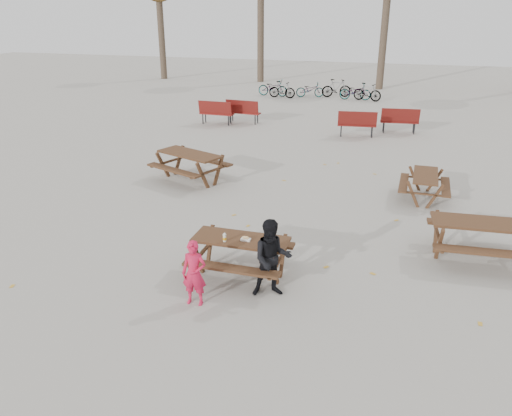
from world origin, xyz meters
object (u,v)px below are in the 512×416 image
(food_tray, at_px, (246,240))
(child, at_px, (194,273))
(picnic_table_east, at_px, (480,241))
(soda_bottle, at_px, (225,238))
(main_picnic_table, at_px, (241,247))
(picnic_table_far, at_px, (424,187))
(adult, at_px, (272,258))
(picnic_table_north, at_px, (190,167))

(food_tray, distance_m, child, 1.27)
(child, distance_m, picnic_table_east, 5.82)
(child, bearing_deg, soda_bottle, 73.43)
(main_picnic_table, height_order, child, child)
(soda_bottle, distance_m, child, 1.02)
(picnic_table_east, xyz_separation_m, picnic_table_far, (-1.02, 3.29, -0.07))
(picnic_table_far, bearing_deg, adult, 156.82)
(picnic_table_far, bearing_deg, child, 150.62)
(child, xyz_separation_m, picnic_table_north, (-2.73, 6.05, -0.17))
(main_picnic_table, height_order, picnic_table_far, main_picnic_table)
(picnic_table_east, bearing_deg, adult, -149.62)
(soda_bottle, distance_m, picnic_table_far, 6.61)
(picnic_table_far, bearing_deg, soda_bottle, 147.86)
(adult, bearing_deg, picnic_table_north, 104.41)
(soda_bottle, height_order, child, child)
(child, xyz_separation_m, picnic_table_east, (4.88, 3.16, -0.17))
(food_tray, xyz_separation_m, picnic_table_north, (-3.29, 4.93, -0.37))
(main_picnic_table, relative_size, picnic_table_east, 0.93)
(main_picnic_table, distance_m, adult, 0.92)
(food_tray, distance_m, picnic_table_east, 4.79)
(soda_bottle, height_order, picnic_table_north, soda_bottle)
(food_tray, bearing_deg, picnic_table_north, 123.73)
(food_tray, bearing_deg, picnic_table_east, 25.34)
(soda_bottle, height_order, picnic_table_far, soda_bottle)
(main_picnic_table, distance_m, picnic_table_north, 5.82)
(food_tray, xyz_separation_m, picnic_table_far, (3.29, 5.34, -0.45))
(picnic_table_far, bearing_deg, picnic_table_north, 95.04)
(soda_bottle, bearing_deg, child, -102.13)
(child, bearing_deg, main_picnic_table, 64.55)
(adult, relative_size, picnic_table_east, 0.75)
(adult, bearing_deg, soda_bottle, 141.28)
(main_picnic_table, relative_size, soda_bottle, 10.59)
(food_tray, bearing_deg, soda_bottle, -157.15)
(main_picnic_table, bearing_deg, picnic_table_north, 123.10)
(food_tray, height_order, child, child)
(soda_bottle, relative_size, picnic_table_east, 0.09)
(child, height_order, adult, adult)
(main_picnic_table, height_order, soda_bottle, soda_bottle)
(food_tray, bearing_deg, child, -116.99)
(main_picnic_table, relative_size, food_tray, 10.00)
(picnic_table_east, xyz_separation_m, picnic_table_north, (-7.61, 2.89, 0.01))
(main_picnic_table, height_order, adult, adult)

